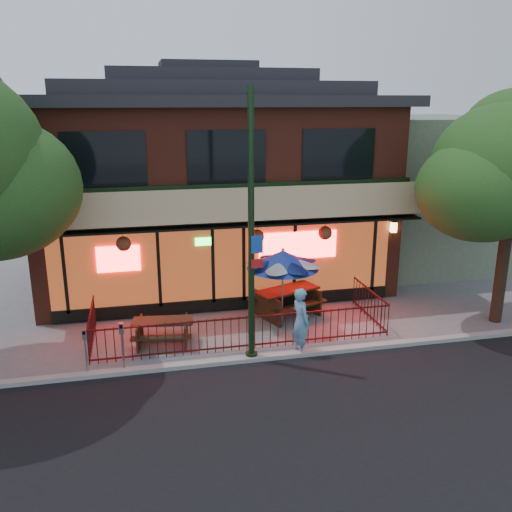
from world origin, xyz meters
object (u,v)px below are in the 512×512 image
(street_light, at_px, (251,245))
(pedestrian, at_px, (301,321))
(picnic_table_right, at_px, (287,298))
(parking_meter_far, at_px, (85,345))
(patio_umbrella, at_px, (283,259))
(parking_meter_near, at_px, (122,339))
(picnic_table_left, at_px, (163,328))

(street_light, relative_size, pedestrian, 3.72)
(picnic_table_right, distance_m, pedestrian, 2.80)
(picnic_table_right, relative_size, pedestrian, 1.32)
(pedestrian, distance_m, parking_meter_far, 5.57)
(picnic_table_right, relative_size, patio_umbrella, 1.01)
(street_light, bearing_deg, picnic_table_right, 57.99)
(parking_meter_near, distance_m, parking_meter_far, 0.89)
(picnic_table_right, bearing_deg, pedestrian, -98.06)
(patio_umbrella, height_order, pedestrian, patio_umbrella)
(picnic_table_right, relative_size, parking_meter_near, 1.86)
(picnic_table_right, bearing_deg, street_light, -122.01)
(picnic_table_right, distance_m, patio_umbrella, 1.74)
(street_light, height_order, picnic_table_left, street_light)
(street_light, distance_m, picnic_table_left, 3.80)
(pedestrian, bearing_deg, parking_meter_near, 76.76)
(picnic_table_right, xyz_separation_m, pedestrian, (-0.39, -2.75, 0.36))
(picnic_table_left, bearing_deg, pedestrian, -21.64)
(patio_umbrella, bearing_deg, pedestrian, -90.78)
(picnic_table_left, bearing_deg, patio_umbrella, 8.77)
(parking_meter_near, relative_size, parking_meter_far, 1.07)
(parking_meter_far, bearing_deg, street_light, -0.04)
(picnic_table_left, xyz_separation_m, patio_umbrella, (3.64, 0.56, 1.63))
(picnic_table_left, xyz_separation_m, pedestrian, (3.61, -1.43, 0.47))
(pedestrian, xyz_separation_m, parking_meter_far, (-5.56, -0.05, -0.09))
(street_light, xyz_separation_m, pedestrian, (1.36, 0.05, -2.21))
(street_light, height_order, pedestrian, street_light)
(picnic_table_left, relative_size, pedestrian, 0.97)
(parking_meter_far, bearing_deg, picnic_table_left, 37.18)
(picnic_table_left, height_order, parking_meter_far, parking_meter_far)
(picnic_table_left, relative_size, parking_meter_near, 1.36)
(picnic_table_right, bearing_deg, patio_umbrella, -115.59)
(picnic_table_left, xyz_separation_m, picnic_table_right, (4.00, 1.32, 0.11))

